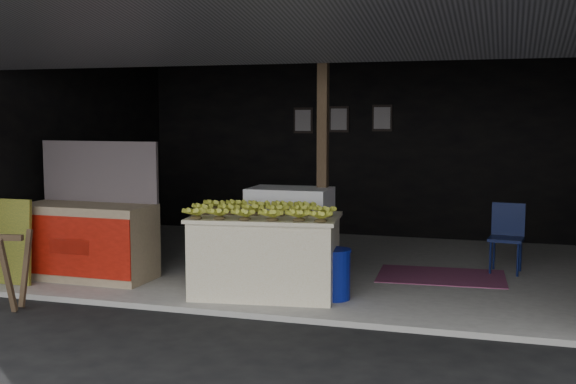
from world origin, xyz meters
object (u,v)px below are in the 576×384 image
(white_crate, at_px, (290,232))
(neighbor_stall, at_px, (88,238))
(banana_table, at_px, (266,255))
(plastic_chair, at_px, (507,232))
(water_barrel, at_px, (334,276))

(white_crate, height_order, neighbor_stall, neighbor_stall)
(banana_table, bearing_deg, plastic_chair, 31.02)
(white_crate, bearing_deg, banana_table, -90.14)
(water_barrel, relative_size, plastic_chair, 0.59)
(white_crate, height_order, plastic_chair, white_crate)
(water_barrel, bearing_deg, neighbor_stall, 178.00)
(white_crate, distance_m, neighbor_stall, 2.40)
(water_barrel, bearing_deg, white_crate, 129.83)
(neighbor_stall, xyz_separation_m, water_barrel, (3.03, -0.11, -0.24))
(white_crate, bearing_deg, neighbor_stall, -161.27)
(neighbor_stall, distance_m, water_barrel, 3.04)
(banana_table, relative_size, water_barrel, 3.33)
(water_barrel, height_order, plastic_chair, plastic_chair)
(white_crate, height_order, water_barrel, white_crate)
(plastic_chair, bearing_deg, white_crate, -151.20)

